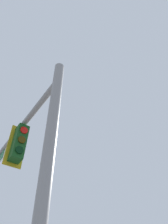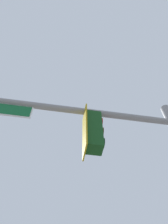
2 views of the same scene
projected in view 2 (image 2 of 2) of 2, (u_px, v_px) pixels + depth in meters
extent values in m
cylinder|color=gray|center=(56.00, 108.00, 5.25)|extent=(5.82, 1.05, 0.16)
cube|color=gold|center=(85.00, 130.00, 4.78)|extent=(0.11, 0.52, 1.30)
cube|color=#144719|center=(93.00, 131.00, 4.80)|extent=(0.40, 0.37, 1.10)
cylinder|color=#144719|center=(92.00, 114.00, 5.28)|extent=(0.04, 0.04, 0.12)
cylinder|color=red|center=(101.00, 123.00, 5.08)|extent=(0.06, 0.22, 0.22)
cylinder|color=#392D05|center=(102.00, 132.00, 4.82)|extent=(0.06, 0.22, 0.22)
cylinder|color=black|center=(103.00, 143.00, 4.55)|extent=(0.06, 0.22, 0.22)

